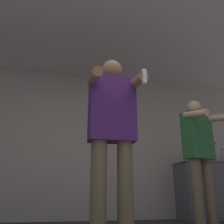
{
  "coord_description": "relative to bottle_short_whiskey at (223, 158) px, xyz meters",
  "views": [
    {
      "loc": [
        -0.48,
        -1.39,
        0.4
      ],
      "look_at": [
        -0.01,
        0.92,
        1.19
      ],
      "focal_mm": 40.0,
      "sensor_mm": 36.0,
      "label": 1
    }
  ],
  "objects": [
    {
      "name": "wall_back",
      "position": [
        -2.39,
        0.33,
        0.25
      ],
      "size": [
        7.0,
        0.06,
        2.55
      ],
      "color": "beige",
      "rests_on": "ground_plane"
    },
    {
      "name": "ceiling_slab",
      "position": [
        -2.39,
        -1.17,
        1.55
      ],
      "size": [
        7.0,
        3.47,
        0.05
      ],
      "color": "silver",
      "rests_on": "wall_back"
    },
    {
      "name": "counter",
      "position": [
        -0.25,
        0.05,
        -0.56
      ],
      "size": [
        1.21,
        0.53,
        0.94
      ],
      "color": "slate",
      "rests_on": "ground_plane"
    },
    {
      "name": "bottle_short_whiskey",
      "position": [
        0.0,
        0.0,
        0.0
      ],
      "size": [
        0.07,
        0.07,
        0.26
      ],
      "color": "silver",
      "rests_on": "counter"
    },
    {
      "name": "bottle_clear_vodka",
      "position": [
        -0.11,
        0.0,
        0.05
      ],
      "size": [
        0.09,
        0.09,
        0.37
      ],
      "color": "silver",
      "rests_on": "counter"
    },
    {
      "name": "person_woman_foreground",
      "position": [
        -2.4,
        -1.74,
        -0.03
      ],
      "size": [
        0.54,
        0.48,
        1.76
      ],
      "color": "#75664C",
      "rests_on": "ground_plane"
    },
    {
      "name": "person_man_side",
      "position": [
        -1.05,
        -1.0,
        -0.03
      ],
      "size": [
        0.57,
        0.59,
        1.68
      ],
      "color": "#75664C",
      "rests_on": "ground_plane"
    }
  ]
}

